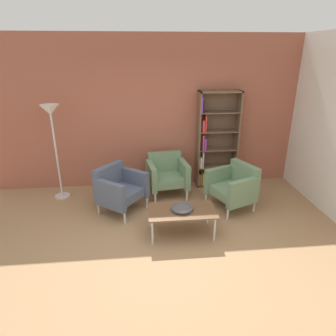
{
  "coord_description": "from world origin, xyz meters",
  "views": [
    {
      "loc": [
        -0.29,
        -3.27,
        2.59
      ],
      "look_at": [
        0.12,
        0.84,
        0.95
      ],
      "focal_mm": 31.69,
      "sensor_mm": 36.0,
      "label": 1
    }
  ],
  "objects_px": {
    "armchair_near_window": "(234,186)",
    "armchair_corner_red": "(167,174)",
    "floor_lamp_torchiere": "(52,122)",
    "decorative_bowl": "(182,208)",
    "bookshelf_tall": "(214,141)",
    "armchair_spare_guest": "(119,188)",
    "coffee_table_low": "(182,212)"
  },
  "relations": [
    {
      "from": "bookshelf_tall",
      "to": "floor_lamp_torchiere",
      "type": "xyz_separation_m",
      "value": [
        -2.97,
        -0.3,
        0.52
      ]
    },
    {
      "from": "bookshelf_tall",
      "to": "armchair_near_window",
      "type": "distance_m",
      "value": 1.14
    },
    {
      "from": "armchair_near_window",
      "to": "armchair_corner_red",
      "type": "distance_m",
      "value": 1.28
    },
    {
      "from": "bookshelf_tall",
      "to": "coffee_table_low",
      "type": "distance_m",
      "value": 2.02
    },
    {
      "from": "armchair_near_window",
      "to": "armchair_spare_guest",
      "type": "relative_size",
      "value": 0.96
    },
    {
      "from": "bookshelf_tall",
      "to": "coffee_table_low",
      "type": "xyz_separation_m",
      "value": [
        -0.88,
        -1.73,
        -0.56
      ]
    },
    {
      "from": "decorative_bowl",
      "to": "armchair_near_window",
      "type": "distance_m",
      "value": 1.24
    },
    {
      "from": "armchair_corner_red",
      "to": "armchair_spare_guest",
      "type": "bearing_deg",
      "value": -155.86
    },
    {
      "from": "armchair_corner_red",
      "to": "floor_lamp_torchiere",
      "type": "distance_m",
      "value": 2.25
    },
    {
      "from": "floor_lamp_torchiere",
      "to": "armchair_near_window",
      "type": "bearing_deg",
      "value": -12.89
    },
    {
      "from": "armchair_near_window",
      "to": "armchair_corner_red",
      "type": "height_order",
      "value": "same"
    },
    {
      "from": "decorative_bowl",
      "to": "floor_lamp_torchiere",
      "type": "distance_m",
      "value": 2.73
    },
    {
      "from": "decorative_bowl",
      "to": "armchair_corner_red",
      "type": "xyz_separation_m",
      "value": [
        -0.09,
        1.36,
        -0.02
      ]
    },
    {
      "from": "bookshelf_tall",
      "to": "decorative_bowl",
      "type": "height_order",
      "value": "bookshelf_tall"
    },
    {
      "from": "bookshelf_tall",
      "to": "floor_lamp_torchiere",
      "type": "distance_m",
      "value": 3.03
    },
    {
      "from": "coffee_table_low",
      "to": "bookshelf_tall",
      "type": "bearing_deg",
      "value": 63.06
    },
    {
      "from": "armchair_spare_guest",
      "to": "armchair_corner_red",
      "type": "bearing_deg",
      "value": -19.54
    },
    {
      "from": "coffee_table_low",
      "to": "armchair_spare_guest",
      "type": "xyz_separation_m",
      "value": [
        -0.96,
        0.82,
        0.05
      ]
    },
    {
      "from": "armchair_spare_guest",
      "to": "floor_lamp_torchiere",
      "type": "bearing_deg",
      "value": 99.93
    },
    {
      "from": "coffee_table_low",
      "to": "floor_lamp_torchiere",
      "type": "xyz_separation_m",
      "value": [
        -2.09,
        1.43,
        1.08
      ]
    },
    {
      "from": "armchair_near_window",
      "to": "armchair_corner_red",
      "type": "xyz_separation_m",
      "value": [
        -1.1,
        0.64,
        0.0
      ]
    },
    {
      "from": "decorative_bowl",
      "to": "floor_lamp_torchiere",
      "type": "bearing_deg",
      "value": 145.56
    },
    {
      "from": "decorative_bowl",
      "to": "armchair_spare_guest",
      "type": "xyz_separation_m",
      "value": [
        -0.96,
        0.82,
        -0.02
      ]
    },
    {
      "from": "decorative_bowl",
      "to": "floor_lamp_torchiere",
      "type": "relative_size",
      "value": 0.18
    },
    {
      "from": "coffee_table_low",
      "to": "armchair_spare_guest",
      "type": "height_order",
      "value": "armchair_spare_guest"
    },
    {
      "from": "floor_lamp_torchiere",
      "to": "bookshelf_tall",
      "type": "bearing_deg",
      "value": 5.75
    },
    {
      "from": "coffee_table_low",
      "to": "armchair_spare_guest",
      "type": "bearing_deg",
      "value": 139.48
    },
    {
      "from": "bookshelf_tall",
      "to": "armchair_near_window",
      "type": "xyz_separation_m",
      "value": [
        0.13,
        -1.01,
        -0.51
      ]
    },
    {
      "from": "coffee_table_low",
      "to": "armchair_corner_red",
      "type": "bearing_deg",
      "value": 93.9
    },
    {
      "from": "armchair_corner_red",
      "to": "armchair_spare_guest",
      "type": "distance_m",
      "value": 1.02
    },
    {
      "from": "armchair_corner_red",
      "to": "floor_lamp_torchiere",
      "type": "bearing_deg",
      "value": 170.09
    },
    {
      "from": "armchair_corner_red",
      "to": "floor_lamp_torchiere",
      "type": "relative_size",
      "value": 0.46
    }
  ]
}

